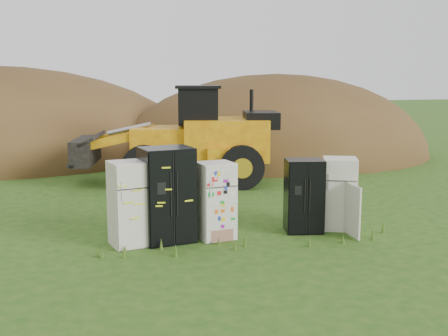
# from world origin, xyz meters

# --- Properties ---
(ground) EXTENTS (120.00, 120.00, 0.00)m
(ground) POSITION_xyz_m (0.00, 0.00, 0.00)
(ground) COLOR #204A13
(ground) RESTS_ON ground
(fridge_leftmost) EXTENTS (0.91, 0.88, 1.75)m
(fridge_leftmost) POSITION_xyz_m (-2.41, -0.03, 0.87)
(fridge_leftmost) COLOR beige
(fridge_leftmost) RESTS_ON ground
(fridge_black_side) EXTENTS (1.16, 0.98, 2.00)m
(fridge_black_side) POSITION_xyz_m (-1.63, 0.03, 1.00)
(fridge_black_side) COLOR black
(fridge_black_side) RESTS_ON ground
(fridge_sticker) EXTENTS (0.83, 0.78, 1.65)m
(fridge_sticker) POSITION_xyz_m (-0.59, -0.01, 0.82)
(fridge_sticker) COLOR white
(fridge_sticker) RESTS_ON ground
(fridge_black_right) EXTENTS (0.94, 0.83, 1.64)m
(fridge_black_right) POSITION_xyz_m (1.45, -0.01, 0.82)
(fridge_black_right) COLOR black
(fridge_black_right) RESTS_ON ground
(fridge_open_door) EXTENTS (0.94, 0.91, 1.64)m
(fridge_open_door) POSITION_xyz_m (2.31, -0.01, 0.82)
(fridge_open_door) COLOR beige
(fridge_open_door) RESTS_ON ground
(wheel_loader) EXTENTS (6.92, 3.93, 3.15)m
(wheel_loader) POSITION_xyz_m (-0.37, 6.37, 1.58)
(wheel_loader) COLOR #E5A90F
(wheel_loader) RESTS_ON ground
(dirt_mound_right) EXTENTS (13.65, 10.01, 7.08)m
(dirt_mound_right) POSITION_xyz_m (4.93, 11.21, 0.00)
(dirt_mound_right) COLOR #432D15
(dirt_mound_right) RESTS_ON ground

